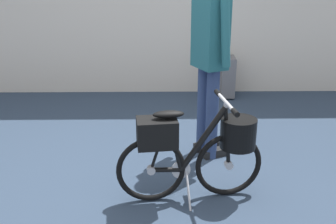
# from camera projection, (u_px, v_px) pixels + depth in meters

# --- Properties ---
(ground_plane) EXTENTS (7.58, 7.58, 0.00)m
(ground_plane) POSITION_uv_depth(u_px,v_px,m) (155.00, 191.00, 3.03)
(ground_plane) COLOR #2D3D51
(folding_bike_foreground) EXTENTS (1.07, 0.53, 0.76)m
(folding_bike_foreground) POSITION_uv_depth(u_px,v_px,m) (197.00, 147.00, 2.81)
(folding_bike_foreground) COLOR black
(folding_bike_foreground) RESTS_ON ground_plane
(visitor_near_wall) EXTENTS (0.36, 0.49, 1.69)m
(visitor_near_wall) POSITION_uv_depth(u_px,v_px,m) (210.00, 50.00, 3.32)
(visitor_near_wall) COLOR navy
(visitor_near_wall) RESTS_ON ground_plane
(rolling_suitcase) EXTENTS (0.20, 0.37, 0.83)m
(rolling_suitcase) POSITION_uv_depth(u_px,v_px,m) (227.00, 76.00, 5.26)
(rolling_suitcase) COLOR slate
(rolling_suitcase) RESTS_ON ground_plane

